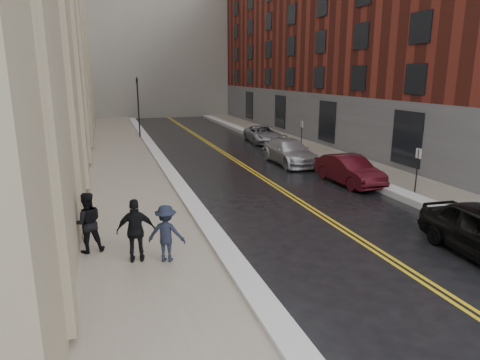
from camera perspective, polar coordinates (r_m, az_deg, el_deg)
ground at (r=10.86m, az=16.42°, el=-16.95°), size 160.00×160.00×0.00m
sidewalk_left at (r=24.22m, az=-14.84°, el=0.62°), size 4.00×64.00×0.15m
sidewalk_right at (r=28.21m, az=13.67°, el=2.54°), size 3.00×64.00×0.15m
lane_stripe_a at (r=25.47m, az=0.79°, el=1.57°), size 0.12×64.00×0.01m
lane_stripe_b at (r=25.54m, az=1.30°, el=1.60°), size 0.12×64.00×0.01m
snow_ridge_left at (r=24.41m, az=-9.46°, el=1.14°), size 0.70×60.80×0.26m
snow_ridge_right at (r=27.29m, az=10.35°, el=2.50°), size 0.85×60.80×0.30m
building_right at (r=38.43m, az=20.28°, el=18.43°), size 14.00×50.00×18.00m
traffic_signal at (r=37.78m, az=-13.42°, el=9.98°), size 0.18×0.15×5.20m
parking_sign_near at (r=20.97m, az=22.55°, el=1.56°), size 0.06×0.35×2.23m
parking_sign_far at (r=30.95m, az=8.22°, el=6.19°), size 0.06×0.35×2.23m
car_maroon at (r=22.41m, az=14.34°, el=1.31°), size 1.78×4.50×1.46m
car_silver_near at (r=26.88m, az=6.60°, el=3.77°), size 2.19×5.22×1.51m
car_silver_far at (r=35.07m, az=3.07°, el=6.10°), size 2.61×5.04×1.36m
pedestrian_a at (r=13.83m, az=-19.70°, el=-5.36°), size 1.00×0.83×1.88m
pedestrian_b at (r=12.63m, az=-9.80°, el=-7.02°), size 1.25×1.01×1.69m
pedestrian_c at (r=12.74m, az=-13.68°, el=-6.57°), size 1.15×0.59×1.88m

